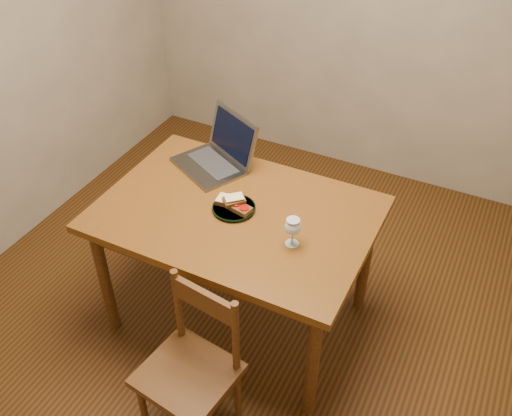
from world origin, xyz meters
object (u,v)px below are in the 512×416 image
at_px(plate, 234,208).
at_px(milk_glass, 293,232).
at_px(chair, 190,364).
at_px(laptop, 220,152).
at_px(table, 236,225).

bearing_deg(plate, milk_glass, -15.80).
height_order(chair, milk_glass, milk_glass).
xyz_separation_m(chair, laptop, (-0.40, 0.98, 0.37)).
relative_size(chair, plate, 2.03).
bearing_deg(laptop, plate, -24.35).
xyz_separation_m(chair, milk_glass, (0.20, 0.57, 0.37)).
height_order(table, chair, chair).
distance_m(milk_glass, laptop, 0.73).
xyz_separation_m(table, plate, (-0.01, 0.00, 0.09)).
height_order(table, laptop, laptop).
height_order(chair, laptop, laptop).
bearing_deg(table, plate, 167.81).
relative_size(plate, laptop, 0.44).
xyz_separation_m(table, chair, (0.13, -0.66, -0.22)).
bearing_deg(chair, milk_glass, 77.99).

